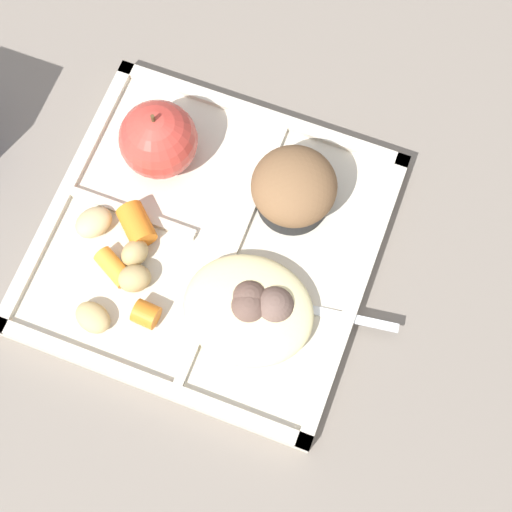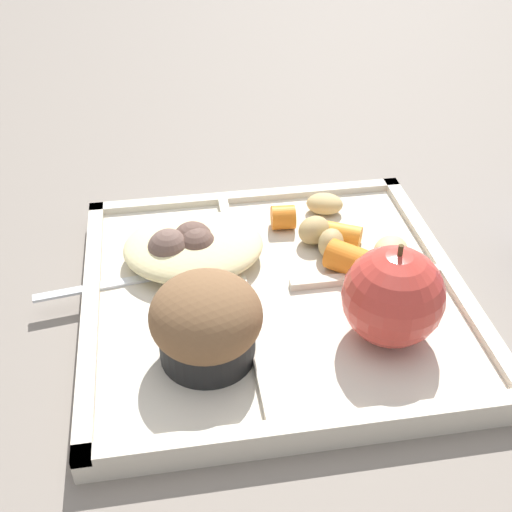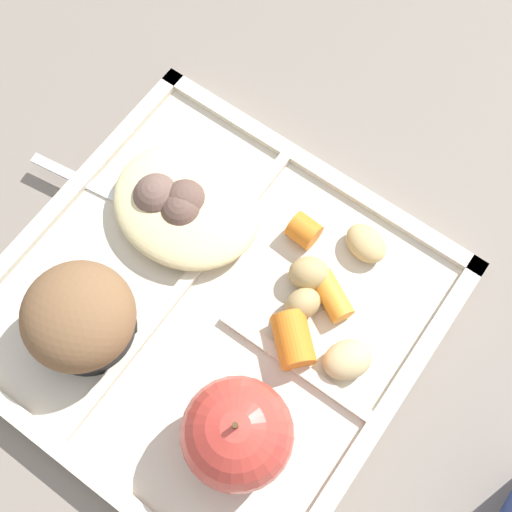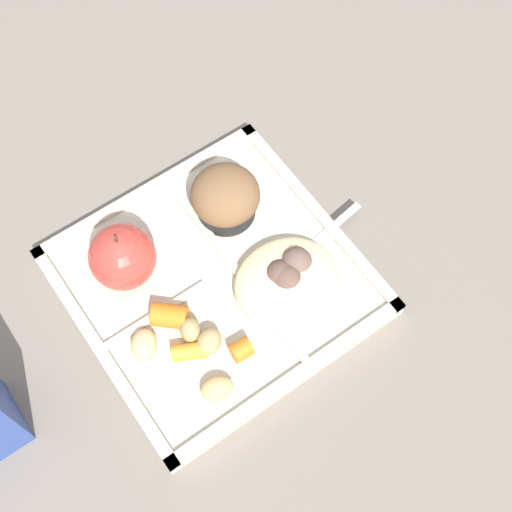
# 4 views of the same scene
# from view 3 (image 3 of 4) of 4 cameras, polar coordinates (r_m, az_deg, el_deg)

# --- Properties ---
(ground) EXTENTS (6.00, 6.00, 0.00)m
(ground) POSITION_cam_3_polar(r_m,az_deg,el_deg) (0.52, -3.80, -4.83)
(ground) COLOR slate
(lunch_tray) EXTENTS (0.30, 0.30, 0.02)m
(lunch_tray) POSITION_cam_3_polar(r_m,az_deg,el_deg) (0.51, -3.85, -4.56)
(lunch_tray) COLOR beige
(lunch_tray) RESTS_ON ground
(green_apple) EXTENTS (0.07, 0.07, 0.08)m
(green_apple) POSITION_cam_3_polar(r_m,az_deg,el_deg) (0.45, -1.61, -14.76)
(green_apple) COLOR #C63D33
(green_apple) RESTS_ON lunch_tray
(bran_muffin) EXTENTS (0.08, 0.08, 0.07)m
(bran_muffin) POSITION_cam_3_polar(r_m,az_deg,el_deg) (0.48, -14.59, -5.13)
(bran_muffin) COLOR black
(bran_muffin) RESTS_ON lunch_tray
(carrot_slice_tilted) EXTENTS (0.04, 0.03, 0.02)m
(carrot_slice_tilted) POSITION_cam_3_polar(r_m,az_deg,el_deg) (0.50, 6.42, -3.36)
(carrot_slice_tilted) COLOR orange
(carrot_slice_tilted) RESTS_ON lunch_tray
(carrot_slice_edge) EXTENTS (0.05, 0.04, 0.03)m
(carrot_slice_edge) POSITION_cam_3_polar(r_m,az_deg,el_deg) (0.48, 3.15, -7.08)
(carrot_slice_edge) COLOR orange
(carrot_slice_edge) RESTS_ON lunch_tray
(carrot_slice_center) EXTENTS (0.02, 0.02, 0.02)m
(carrot_slice_center) POSITION_cam_3_polar(r_m,az_deg,el_deg) (0.51, 4.07, 2.16)
(carrot_slice_center) COLOR orange
(carrot_slice_center) RESTS_ON lunch_tray
(potato_chunk_wedge) EXTENTS (0.03, 0.03, 0.03)m
(potato_chunk_wedge) POSITION_cam_3_polar(r_m,az_deg,el_deg) (0.49, 3.97, -4.05)
(potato_chunk_wedge) COLOR tan
(potato_chunk_wedge) RESTS_ON lunch_tray
(potato_chunk_golden) EXTENTS (0.04, 0.05, 0.02)m
(potato_chunk_golden) POSITION_cam_3_polar(r_m,az_deg,el_deg) (0.48, 7.74, -8.66)
(potato_chunk_golden) COLOR tan
(potato_chunk_golden) RESTS_ON lunch_tray
(potato_chunk_small) EXTENTS (0.04, 0.03, 0.02)m
(potato_chunk_small) POSITION_cam_3_polar(r_m,az_deg,el_deg) (0.51, 9.26, 1.07)
(potato_chunk_small) COLOR tan
(potato_chunk_small) RESTS_ON lunch_tray
(potato_chunk_large) EXTENTS (0.04, 0.04, 0.02)m
(potato_chunk_large) POSITION_cam_3_polar(r_m,az_deg,el_deg) (0.50, 4.50, -1.47)
(potato_chunk_large) COLOR tan
(potato_chunk_large) RESTS_ON lunch_tray
(egg_noodle_pile) EXTENTS (0.12, 0.10, 0.03)m
(egg_noodle_pile) POSITION_cam_3_polar(r_m,az_deg,el_deg) (0.52, -5.87, 4.32)
(egg_noodle_pile) COLOR beige
(egg_noodle_pile) RESTS_ON lunch_tray
(meatball_back) EXTENTS (0.03, 0.03, 0.03)m
(meatball_back) POSITION_cam_3_polar(r_m,az_deg,el_deg) (0.52, -5.89, 4.30)
(meatball_back) COLOR brown
(meatball_back) RESTS_ON lunch_tray
(meatball_front) EXTENTS (0.04, 0.04, 0.04)m
(meatball_front) POSITION_cam_3_polar(r_m,az_deg,el_deg) (0.51, -6.28, 3.72)
(meatball_front) COLOR brown
(meatball_front) RESTS_ON lunch_tray
(meatball_center) EXTENTS (0.04, 0.04, 0.04)m
(meatball_center) POSITION_cam_3_polar(r_m,az_deg,el_deg) (0.52, -8.36, 4.94)
(meatball_center) COLOR brown
(meatball_center) RESTS_ON lunch_tray
(meatball_side) EXTENTS (0.04, 0.04, 0.04)m
(meatball_side) POSITION_cam_3_polar(r_m,az_deg,el_deg) (0.51, -5.96, 4.50)
(meatball_side) COLOR brown
(meatball_side) RESTS_ON lunch_tray
(plastic_fork) EXTENTS (0.16, 0.04, 0.00)m
(plastic_fork) POSITION_cam_3_polar(r_m,az_deg,el_deg) (0.54, -10.64, 4.33)
(plastic_fork) COLOR silver
(plastic_fork) RESTS_ON lunch_tray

